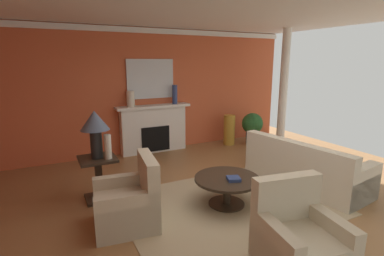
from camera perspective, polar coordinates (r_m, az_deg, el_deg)
name	(u,v)px	position (r m, az deg, el deg)	size (l,w,h in m)	color
ground_plane	(229,205)	(4.76, 7.19, -14.61)	(8.97, 8.97, 0.00)	olive
wall_fireplace	(152,91)	(7.30, -7.70, 7.13)	(7.50, 0.12, 2.95)	#C65633
ceiling_panel	(223,3)	(4.55, 6.02, 22.83)	(7.50, 7.26, 0.06)	white
crown_moulding	(152,31)	(7.23, -7.82, 18.14)	(7.50, 0.08, 0.12)	white
area_rug	(226,204)	(4.77, 6.67, -14.43)	(3.14, 2.34, 0.01)	tan
fireplace	(154,130)	(7.23, -7.42, -0.36)	(1.80, 0.35, 1.16)	white
mantel_mirror	(150,79)	(7.17, -8.03, 9.39)	(1.15, 0.04, 0.93)	silver
sofa	(304,169)	(5.67, 20.84, -7.47)	(1.17, 2.20, 0.85)	beige
armchair_near_window	(129,204)	(4.18, -12.14, -14.17)	(0.91, 0.91, 0.95)	#C1B293
armchair_facing_fireplace	(299,242)	(3.54, 19.98, -20.01)	(0.93, 0.93, 0.95)	#C1B293
coffee_table	(227,185)	(4.63, 6.77, -10.80)	(1.00, 1.00, 0.45)	#2D2319
side_table	(99,176)	(4.98, -17.60, -8.77)	(0.56, 0.56, 0.70)	#2D2319
table_lamp	(95,125)	(4.75, -18.26, 0.53)	(0.44, 0.44, 0.75)	black
vase_mantel_left	(131,99)	(6.89, -11.79, 5.51)	(0.18, 0.18, 0.37)	beige
vase_mantel_right	(175,94)	(7.25, -3.36, 6.49)	(0.12, 0.12, 0.46)	navy
vase_tall_corner	(229,130)	(7.91, 7.21, -0.36)	(0.30, 0.30, 0.79)	#B7892D
vase_on_side_table	(108,147)	(4.74, -15.96, -3.49)	(0.11, 0.11, 0.38)	beige
book_red_cover	(233,179)	(4.49, 8.02, -9.70)	(0.19, 0.19, 0.05)	navy
potted_plant	(252,126)	(8.07, 11.59, 0.45)	(0.56, 0.56, 0.83)	#333333
column_white	(283,91)	(7.67, 17.25, 6.93)	(0.20, 0.20, 2.95)	white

